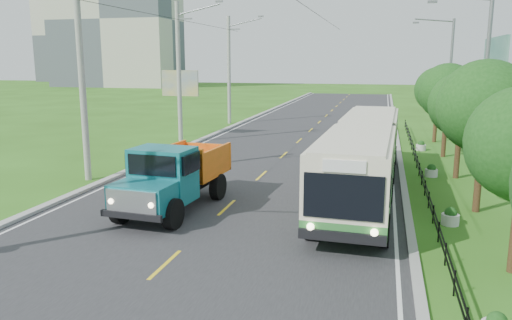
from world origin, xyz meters
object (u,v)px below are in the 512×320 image
at_px(streetlight_mid, 482,82).
at_px(billboard_right, 494,71).
at_px(pole_far, 229,70).
at_px(tree_fourth, 462,108).
at_px(planter_far, 421,146).
at_px(billboard_left, 180,87).
at_px(planter_near, 450,217).
at_px(bus, 364,152).
at_px(tree_fifth, 448,95).
at_px(tree_third, 485,112).
at_px(planter_mid, 431,171).
at_px(pole_near, 82,78).
at_px(streetlight_far, 448,74).
at_px(tree_back, 438,92).
at_px(dump_truck, 174,173).
at_px(pole_mid, 179,73).

bearing_deg(streetlight_mid, billboard_right, 74.56).
height_order(pole_far, tree_fourth, pole_far).
relative_size(planter_far, billboard_left, 0.13).
xyz_separation_m(planter_near, bus, (-3.32, 3.84, 1.61)).
relative_size(pole_far, tree_fifth, 1.72).
bearing_deg(tree_third, planter_mid, 102.10).
xyz_separation_m(pole_near, streetlight_far, (18.90, 19.00, -0.19)).
height_order(streetlight_mid, billboard_left, streetlight_mid).
height_order(tree_back, streetlight_far, streetlight_far).
xyz_separation_m(planter_near, billboard_right, (3.70, 14.00, 5.06)).
relative_size(streetlight_mid, dump_truck, 1.39).
bearing_deg(planter_mid, tree_third, -77.90).
bearing_deg(billboard_right, planter_near, -104.80).
xyz_separation_m(streetlight_mid, planter_mid, (-2.04, -0.00, -4.62)).
distance_m(planter_mid, billboard_right, 8.68).
bearing_deg(tree_third, pole_near, 177.29).
distance_m(pole_mid, tree_fifth, 18.18).
height_order(streetlight_mid, streetlight_far, same).
relative_size(tree_back, streetlight_far, 0.61).
bearing_deg(planter_near, planter_mid, 90.00).
xyz_separation_m(streetlight_mid, billboard_right, (1.66, 6.00, 0.44)).
bearing_deg(bus, planter_far, 76.74).
height_order(pole_mid, billboard_right, pole_mid).
distance_m(pole_far, tree_fourth, 26.20).
xyz_separation_m(pole_near, billboard_left, (-1.24, 15.00, -1.23)).
relative_size(tree_fifth, billboard_left, 1.12).
distance_m(tree_back, bus, 17.02).
relative_size(pole_near, bus, 0.61).
bearing_deg(tree_back, bus, -105.67).
xyz_separation_m(pole_near, bus, (13.55, 0.84, -3.20)).
distance_m(tree_fifth, planter_far, 4.21).
relative_size(pole_mid, tree_fourth, 1.85).
xyz_separation_m(tree_back, planter_near, (-1.26, -20.14, -3.37)).
xyz_separation_m(pole_far, planter_near, (16.86, -27.00, -4.81)).
relative_size(tree_fourth, planter_mid, 8.06).
height_order(tree_fourth, billboard_right, billboard_right).
distance_m(tree_back, planter_mid, 12.66).
height_order(pole_far, bus, pole_far).
xyz_separation_m(streetlight_mid, planter_near, (-2.04, -8.00, -4.62)).
distance_m(pole_near, planter_mid, 18.23).
distance_m(streetlight_far, billboard_left, 20.56).
distance_m(billboard_right, bus, 12.82).
bearing_deg(pole_near, bus, 3.56).
bearing_deg(tree_fourth, planter_mid, -173.61).
height_order(tree_third, tree_fourth, tree_third).
relative_size(tree_third, planter_far, 8.96).
bearing_deg(tree_fifth, streetlight_mid, -82.71).
relative_size(planter_near, billboard_left, 0.13).
height_order(planter_far, bus, bus).
bearing_deg(streetlight_mid, planter_mid, -180.00).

